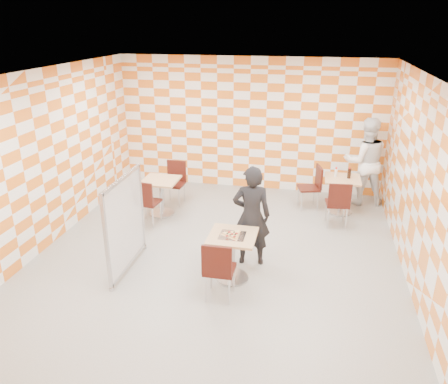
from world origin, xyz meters
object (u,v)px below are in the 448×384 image
man_white (365,161)px  sport_bottle (336,172)px  partition (125,223)px  man_dark (251,216)px  chair_main_front (218,267)px  chair_second_front (338,201)px  soda_bottle (349,173)px  main_table (232,249)px  chair_empty_near (145,199)px  empty_table (161,191)px  chair_empty_far (175,179)px  chair_second_side (313,184)px  second_table (342,189)px

man_white → sport_bottle: man_white is taller
partition → man_dark: size_ratio=0.93×
chair_main_front → chair_second_front: bearing=58.4°
sport_bottle → soda_bottle: (0.26, -0.05, 0.01)m
main_table → man_white: size_ratio=0.40×
chair_empty_near → empty_table: bearing=79.9°
partition → chair_empty_near: bearing=100.6°
chair_empty_far → partition: bearing=-88.2°
chair_empty_near → soda_bottle: size_ratio=4.02×
man_dark → main_table: bearing=61.7°
chair_second_side → chair_empty_far: size_ratio=1.00×
chair_empty_far → man_dark: 2.94m
chair_main_front → man_dark: size_ratio=0.56×
empty_table → partition: bearing=-85.0°
chair_empty_far → chair_second_front: bearing=-9.1°
man_dark → man_white: bearing=-132.0°
sport_bottle → empty_table: bearing=-165.2°
chair_second_front → chair_empty_near: same height
empty_table → chair_empty_far: (0.10, 0.64, 0.04)m
main_table → chair_empty_far: chair_empty_far is taller
chair_main_front → soda_bottle: bearing=61.5°
chair_second_front → partition: bearing=-146.3°
chair_empty_far → man_dark: bearing=-47.7°
partition → main_table: bearing=1.3°
second_table → man_dark: 2.82m
soda_bottle → chair_second_front: bearing=-105.4°
chair_empty_near → soda_bottle: soda_bottle is taller
empty_table → chair_empty_near: chair_empty_near is taller
main_table → chair_empty_far: size_ratio=0.81×
chair_empty_near → man_dark: 2.38m
second_table → man_white: (0.47, 0.62, 0.43)m
second_table → chair_second_front: 0.75m
main_table → soda_bottle: 3.46m
chair_main_front → man_dark: (0.28, 1.15, 0.29)m
chair_second_front → chair_empty_far: (-3.39, 0.54, 0.00)m
man_white → soda_bottle: man_white is taller
chair_main_front → man_white: 4.72m
chair_second_front → partition: size_ratio=0.60×
chair_second_side → man_dark: 2.65m
man_white → man_dark: bearing=47.6°
chair_main_front → partition: (-1.60, 0.56, 0.25)m
partition → man_white: (3.86, 3.57, 0.15)m
chair_main_front → man_dark: bearing=76.1°
soda_bottle → man_white: bearing=60.0°
chair_second_front → sport_bottle: (-0.05, 0.81, 0.29)m
chair_empty_far → sport_bottle: sport_bottle is taller
second_table → partition: bearing=-139.0°
chair_main_front → chair_second_side: 3.81m
chair_empty_far → sport_bottle: bearing=4.6°
empty_table → chair_main_front: 3.20m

